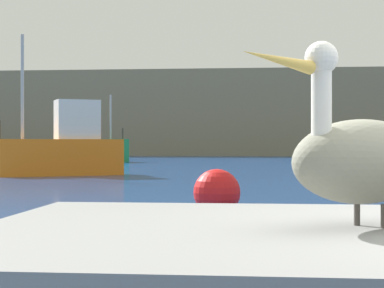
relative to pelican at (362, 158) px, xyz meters
name	(u,v)px	position (x,y,z in m)	size (l,w,h in m)	color
hillside_backdrop	(275,114)	(1.08, 65.66, 2.94)	(140.00, 10.49, 8.21)	#7F755B
pelican	(362,158)	(0.00, 0.00, 0.00)	(1.05, 1.08, 0.84)	gray
fishing_boat_green	(90,146)	(-11.51, 40.59, -0.15)	(5.01, 2.68, 4.36)	#1E8C4C
fishing_boat_orange	(63,149)	(-7.90, 22.11, -0.15)	(4.77, 3.38, 5.28)	orange
mooring_buoy	(217,193)	(-1.19, 8.26, -0.77)	(0.80, 0.80, 0.80)	red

